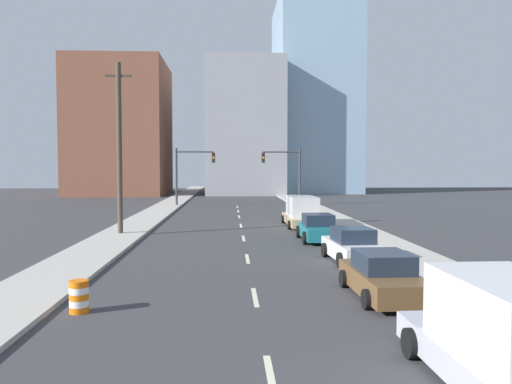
% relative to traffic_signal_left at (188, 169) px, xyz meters
% --- Properties ---
extents(sidewalk_left, '(2.96, 105.81, 0.16)m').
position_rel_traffic_signal_left_xyz_m(sidewalk_left, '(-2.17, 0.31, -4.00)').
color(sidewalk_left, '#ADA89E').
rests_on(sidewalk_left, ground).
extents(sidewalk_right, '(2.96, 105.81, 0.16)m').
position_rel_traffic_signal_left_xyz_m(sidewalk_right, '(12.91, 0.31, -4.00)').
color(sidewalk_right, '#ADA89E').
rests_on(sidewalk_right, ground).
extents(lane_stripe_at_8m, '(0.16, 2.40, 0.01)m').
position_rel_traffic_signal_left_xyz_m(lane_stripe_at_8m, '(5.37, -44.54, -4.08)').
color(lane_stripe_at_8m, beige).
rests_on(lane_stripe_at_8m, ground).
extents(lane_stripe_at_14m, '(0.16, 2.40, 0.01)m').
position_rel_traffic_signal_left_xyz_m(lane_stripe_at_14m, '(5.37, -38.25, -4.08)').
color(lane_stripe_at_14m, beige).
rests_on(lane_stripe_at_14m, ground).
extents(lane_stripe_at_21m, '(0.16, 2.40, 0.01)m').
position_rel_traffic_signal_left_xyz_m(lane_stripe_at_21m, '(5.37, -31.41, -4.08)').
color(lane_stripe_at_21m, beige).
rests_on(lane_stripe_at_21m, ground).
extents(lane_stripe_at_28m, '(0.16, 2.40, 0.01)m').
position_rel_traffic_signal_left_xyz_m(lane_stripe_at_28m, '(5.37, -24.77, -4.08)').
color(lane_stripe_at_28m, beige).
rests_on(lane_stripe_at_28m, ground).
extents(lane_stripe_at_34m, '(0.16, 2.40, 0.01)m').
position_rel_traffic_signal_left_xyz_m(lane_stripe_at_34m, '(5.37, -18.30, -4.08)').
color(lane_stripe_at_34m, beige).
rests_on(lane_stripe_at_34m, ground).
extents(lane_stripe_at_41m, '(0.16, 2.40, 0.01)m').
position_rel_traffic_signal_left_xyz_m(lane_stripe_at_41m, '(5.37, -11.82, -4.08)').
color(lane_stripe_at_41m, beige).
rests_on(lane_stripe_at_41m, ground).
extents(lane_stripe_at_46m, '(0.16, 2.40, 0.01)m').
position_rel_traffic_signal_left_xyz_m(lane_stripe_at_46m, '(5.37, -6.45, -4.08)').
color(lane_stripe_at_46m, beige).
rests_on(lane_stripe_at_46m, ground).
extents(lane_stripe_at_51m, '(0.16, 2.40, 0.01)m').
position_rel_traffic_signal_left_xyz_m(lane_stripe_at_51m, '(5.37, -1.24, -4.08)').
color(lane_stripe_at_51m, beige).
rests_on(lane_stripe_at_51m, ground).
extents(building_brick_left, '(14.00, 16.00, 20.27)m').
position_rel_traffic_signal_left_xyz_m(building_brick_left, '(-12.21, 24.14, 6.05)').
color(building_brick_left, brown).
rests_on(building_brick_left, ground).
extents(building_office_center, '(12.00, 20.00, 20.72)m').
position_rel_traffic_signal_left_xyz_m(building_office_center, '(6.99, 28.14, 6.28)').
color(building_office_center, '#99999E').
rests_on(building_office_center, ground).
extents(building_glass_right, '(13.00, 20.00, 32.55)m').
position_rel_traffic_signal_left_xyz_m(building_glass_right, '(19.22, 32.14, 12.19)').
color(building_glass_right, '#8CADC6').
rests_on(building_glass_right, ground).
extents(traffic_signal_left, '(4.30, 0.35, 6.31)m').
position_rel_traffic_signal_left_xyz_m(traffic_signal_left, '(0.00, 0.00, 0.00)').
color(traffic_signal_left, '#38383D').
rests_on(traffic_signal_left, ground).
extents(traffic_signal_right, '(4.30, 0.35, 6.31)m').
position_rel_traffic_signal_left_xyz_m(traffic_signal_right, '(11.04, 0.00, 0.00)').
color(traffic_signal_right, '#38383D').
rests_on(traffic_signal_right, ground).
extents(utility_pole_left_mid, '(1.60, 0.32, 10.65)m').
position_rel_traffic_signal_left_xyz_m(utility_pole_left_mid, '(-2.24, -23.14, 1.37)').
color(utility_pole_left_mid, '#473D33').
rests_on(utility_pole_left_mid, ground).
extents(traffic_barrel, '(0.56, 0.56, 0.95)m').
position_rel_traffic_signal_left_xyz_m(traffic_barrel, '(0.14, -39.71, -3.61)').
color(traffic_barrel, orange).
rests_on(traffic_barrel, ground).
extents(box_truck_silver, '(2.50, 5.33, 2.21)m').
position_rel_traffic_signal_left_xyz_m(box_truck_silver, '(9.70, -45.44, -3.04)').
color(box_truck_silver, '#B2B2BC').
rests_on(box_truck_silver, ground).
extents(sedan_brown, '(2.19, 4.52, 1.48)m').
position_rel_traffic_signal_left_xyz_m(sedan_brown, '(9.56, -38.43, -3.41)').
color(sedan_brown, brown).
rests_on(sedan_brown, ground).
extents(sedan_white, '(2.29, 4.40, 1.54)m').
position_rel_traffic_signal_left_xyz_m(sedan_white, '(10.07, -32.37, -3.38)').
color(sedan_white, silver).
rests_on(sedan_white, ground).
extents(sedan_teal, '(2.14, 4.31, 1.55)m').
position_rel_traffic_signal_left_xyz_m(sedan_teal, '(9.64, -25.94, -3.37)').
color(sedan_teal, '#196B75').
rests_on(sedan_teal, ground).
extents(box_truck_tan, '(2.45, 6.17, 2.16)m').
position_rel_traffic_signal_left_xyz_m(box_truck_tan, '(9.73, -18.89, -3.07)').
color(box_truck_tan, tan).
rests_on(box_truck_tan, ground).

